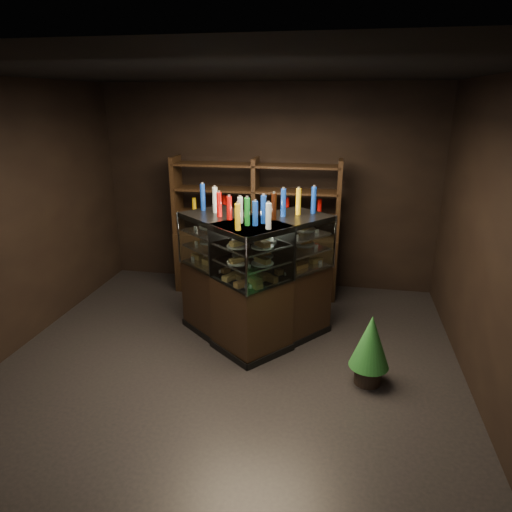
# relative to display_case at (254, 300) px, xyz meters

# --- Properties ---
(ground) EXTENTS (5.00, 5.00, 0.00)m
(ground) POSITION_rel_display_case_xyz_m (-0.15, -0.66, -0.50)
(ground) COLOR black
(ground) RESTS_ON ground
(room_shell) EXTENTS (5.02, 5.02, 3.01)m
(room_shell) POSITION_rel_display_case_xyz_m (-0.15, -0.66, 1.44)
(room_shell) COLOR black
(room_shell) RESTS_ON ground
(display_case) EXTENTS (1.91, 1.51, 1.51)m
(display_case) POSITION_rel_display_case_xyz_m (0.00, 0.00, 0.00)
(display_case) COLOR black
(display_case) RESTS_ON ground
(food_display) EXTENTS (1.47, 1.08, 0.46)m
(food_display) POSITION_rel_display_case_xyz_m (0.00, -0.00, 0.64)
(food_display) COLOR #BF7544
(food_display) RESTS_ON display_case
(bottles_top) EXTENTS (1.30, 0.94, 0.30)m
(bottles_top) POSITION_rel_display_case_xyz_m (-0.00, 0.00, 1.14)
(bottles_top) COLOR #B20C0A
(bottles_top) RESTS_ON display_case
(potted_conifer) EXTENTS (0.40, 0.40, 0.86)m
(potted_conifer) POSITION_rel_display_case_xyz_m (1.33, -0.70, -0.01)
(potted_conifer) COLOR black
(potted_conifer) RESTS_ON ground
(back_shelving) EXTENTS (2.39, 0.46, 2.00)m
(back_shelving) POSITION_rel_display_case_xyz_m (-0.25, 1.39, 0.10)
(back_shelving) COLOR black
(back_shelving) RESTS_ON ground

